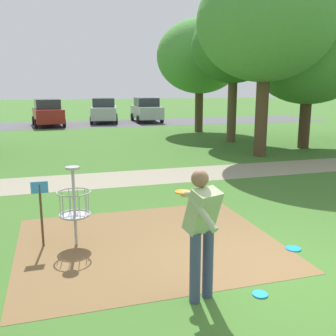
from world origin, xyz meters
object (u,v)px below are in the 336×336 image
frisbee_mid_grass (208,206)px  parked_car_leftmost (48,113)px  frisbee_near_basket (260,294)px  frisbee_by_tee (293,249)px  parked_car_center_left (104,110)px  player_throwing (201,227)px  tree_mid_center (266,22)px  tree_far_center (310,53)px  tree_far_left (200,57)px  tree_near_right (234,47)px  disc_golf_basket (71,203)px  parked_car_center_right (146,110)px

frisbee_mid_grass → parked_car_leftmost: bearing=100.0°
frisbee_near_basket → frisbee_by_tee: 1.73m
parked_car_center_left → player_throwing: bearing=-94.8°
tree_mid_center → parked_car_center_left: 17.10m
parked_car_leftmost → parked_car_center_left: same height
frisbee_near_basket → tree_far_center: tree_far_center is taller
frisbee_by_tee → tree_mid_center: size_ratio=0.04×
frisbee_by_tee → tree_far_left: 17.94m
frisbee_near_basket → parked_car_center_left: (1.34, 25.47, 0.91)m
player_throwing → tree_near_right: bearing=62.7°
frisbee_near_basket → disc_golf_basket: bearing=133.3°
tree_near_right → parked_car_leftmost: size_ratio=1.45×
parked_car_center_left → tree_far_center: bearing=-65.2°
frisbee_by_tee → parked_car_leftmost: parked_car_leftmost is taller
player_throwing → tree_mid_center: 11.77m
frisbee_mid_grass → parked_car_center_left: parked_car_center_left is taller
tree_mid_center → parked_car_center_right: tree_mid_center is taller
frisbee_by_tee → tree_far_left: bearing=74.2°
tree_near_right → parked_car_center_right: size_ratio=1.48×
frisbee_mid_grass → tree_far_left: bearing=69.7°
frisbee_near_basket → frisbee_mid_grass: bearing=77.5°
disc_golf_basket → tree_far_center: 13.70m
frisbee_near_basket → tree_far_left: bearing=71.3°
disc_golf_basket → tree_near_right: 14.20m
player_throwing → parked_car_leftmost: parked_car_leftmost is taller
frisbee_near_basket → frisbee_mid_grass: 3.89m
tree_near_right → parked_car_leftmost: (-8.73, 10.69, -3.62)m
parked_car_center_left → tree_far_left: bearing=-58.2°
disc_golf_basket → tree_far_center: tree_far_center is taller
tree_mid_center → tree_far_center: tree_mid_center is taller
frisbee_by_tee → tree_near_right: (4.71, 12.17, 4.53)m
tree_far_left → parked_car_center_right: (-1.47, 7.39, -3.49)m
tree_far_left → parked_car_center_left: (-4.70, 7.59, -3.49)m
tree_near_right → tree_far_center: size_ratio=1.00×
disc_golf_basket → player_throwing: size_ratio=0.81×
frisbee_mid_grass → tree_far_center: tree_far_center is taller
player_throwing → frisbee_by_tee: 2.51m
player_throwing → frisbee_near_basket: 1.26m
parked_car_leftmost → tree_far_center: bearing=-50.9°
player_throwing → parked_car_leftmost: (-1.94, 23.86, -0.06)m
tree_near_right → frisbee_by_tee: bearing=-111.1°
frisbee_mid_grass → tree_far_center: bearing=42.5°
tree_near_right → parked_car_center_left: tree_near_right is taller
parked_car_leftmost → frisbee_by_tee: bearing=-80.0°
frisbee_mid_grass → parked_car_center_right: parked_car_center_right is taller
tree_far_center → parked_car_center_left: (-6.88, 14.90, -3.18)m
frisbee_near_basket → parked_car_center_left: bearing=87.0°
frisbee_mid_grass → tree_far_center: 10.81m
frisbee_near_basket → tree_near_right: tree_near_right is taller
tree_near_right → parked_car_center_left: bearing=111.0°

